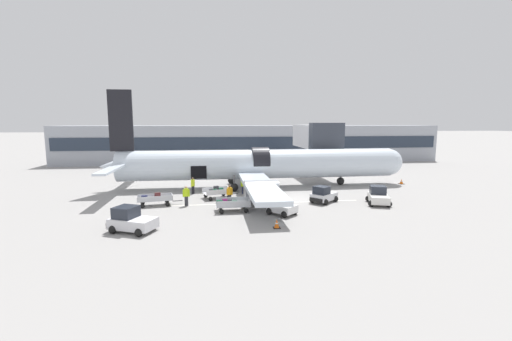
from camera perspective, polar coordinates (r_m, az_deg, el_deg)
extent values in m
plane|color=gray|center=(34.12, 6.43, -4.70)|extent=(500.00, 500.00, 0.00)
cube|color=silver|center=(32.10, 0.38, -5.45)|extent=(19.22, 0.31, 0.01)
cube|color=#9EA3AD|center=(66.80, -0.59, 4.55)|extent=(71.32, 9.28, 6.89)
cube|color=#232D3D|center=(62.13, -0.06, 4.61)|extent=(69.89, 0.16, 2.21)
cylinder|color=#4C4C51|center=(49.09, 9.53, 1.46)|extent=(0.60, 0.60, 3.94)
cube|color=silver|center=(48.82, 9.62, 5.61)|extent=(3.18, 11.76, 3.18)
cube|color=#333842|center=(43.81, 11.67, 5.30)|extent=(4.13, 1.60, 3.81)
cylinder|color=silver|center=(39.74, 0.66, 1.07)|extent=(31.80, 3.37, 3.37)
sphere|color=silver|center=(44.86, 21.20, 1.32)|extent=(3.20, 3.20, 3.20)
cone|color=silver|center=(40.64, -22.12, 0.63)|extent=(3.87, 3.10, 3.10)
cylinder|color=black|center=(39.67, 0.67, 1.50)|extent=(1.91, 3.37, 3.37)
cube|color=black|center=(40.20, -21.62, 7.73)|extent=(2.52, 0.28, 6.62)
cube|color=silver|center=(36.27, -22.77, 0.31)|extent=(1.16, 8.65, 0.20)
cube|color=silver|center=(44.62, -19.91, 1.79)|extent=(1.16, 8.65, 0.20)
cube|color=silver|center=(31.64, 0.52, -2.42)|extent=(2.76, 15.45, 0.40)
cube|color=silver|center=(47.81, -2.27, 1.12)|extent=(2.76, 15.45, 0.40)
cylinder|color=gray|center=(31.85, 0.86, -3.54)|extent=(3.11, 2.15, 2.15)
cylinder|color=gray|center=(47.86, -2.02, 0.35)|extent=(3.11, 2.15, 2.15)
cube|color=black|center=(37.78, -9.53, -0.31)|extent=(1.70, 0.12, 1.40)
cylinder|color=#56565B|center=(42.49, 13.93, -0.80)|extent=(0.22, 0.22, 1.38)
sphere|color=black|center=(42.60, 13.90, -1.72)|extent=(0.91, 0.91, 0.91)
cylinder|color=#56565B|center=(37.28, -3.66, -1.79)|extent=(0.22, 0.22, 1.38)
sphere|color=black|center=(37.40, -3.65, -2.83)|extent=(0.91, 0.91, 0.91)
cylinder|color=#56565B|center=(41.97, -4.11, -0.69)|extent=(0.22, 0.22, 1.38)
sphere|color=black|center=(42.08, -4.10, -1.62)|extent=(0.91, 0.91, 0.91)
cube|color=silver|center=(33.51, 19.73, -4.37)|extent=(2.43, 3.25, 0.66)
cube|color=#232833|center=(33.86, 19.66, -3.03)|extent=(1.70, 1.67, 0.74)
cube|color=black|center=(34.98, 19.35, -4.06)|extent=(1.40, 0.57, 0.33)
sphere|color=black|center=(34.64, 20.70, -4.51)|extent=(0.56, 0.56, 0.56)
sphere|color=black|center=(34.41, 18.21, -4.47)|extent=(0.56, 0.56, 0.56)
sphere|color=black|center=(32.75, 21.28, -5.24)|extent=(0.56, 0.56, 0.56)
sphere|color=black|center=(32.50, 18.64, -5.21)|extent=(0.56, 0.56, 0.56)
cube|color=white|center=(28.20, 4.35, -6.26)|extent=(2.58, 2.65, 0.60)
cube|color=#232833|center=(28.28, 3.73, -4.88)|extent=(1.60, 1.58, 0.68)
cube|color=black|center=(28.92, 2.48, -6.13)|extent=(1.07, 0.96, 0.30)
sphere|color=black|center=(29.25, 3.97, -6.26)|extent=(0.56, 0.56, 0.56)
sphere|color=black|center=(28.18, 2.24, -6.80)|extent=(0.56, 0.56, 0.56)
sphere|color=black|center=(28.39, 6.43, -6.73)|extent=(0.56, 0.56, 0.56)
sphere|color=black|center=(27.29, 4.75, -7.31)|extent=(0.56, 0.56, 0.56)
cube|color=silver|center=(25.33, -19.80, -8.25)|extent=(3.50, 2.84, 0.71)
cube|color=#232833|center=(25.46, -20.85, -6.48)|extent=(1.86, 1.89, 0.78)
cube|color=black|center=(26.34, -22.56, -8.09)|extent=(0.76, 1.43, 0.36)
sphere|color=black|center=(26.65, -20.52, -8.18)|extent=(0.56, 0.56, 0.56)
sphere|color=black|center=(25.46, -22.77, -9.06)|extent=(0.56, 0.56, 0.56)
sphere|color=black|center=(25.44, -16.77, -8.77)|extent=(0.56, 0.56, 0.56)
sphere|color=black|center=(24.20, -18.94, -9.74)|extent=(0.56, 0.56, 0.56)
cube|color=silver|center=(33.00, 11.26, -4.25)|extent=(2.98, 2.83, 0.64)
cube|color=#232833|center=(32.48, 10.86, -3.22)|extent=(1.72, 1.72, 0.72)
cube|color=black|center=(31.88, 9.96, -4.89)|extent=(0.94, 1.09, 0.32)
sphere|color=black|center=(32.68, 9.37, -4.83)|extent=(0.56, 0.56, 0.56)
sphere|color=black|center=(31.95, 11.47, -5.17)|extent=(0.56, 0.56, 0.56)
sphere|color=black|center=(34.17, 11.04, -4.30)|extent=(0.56, 0.56, 0.56)
sphere|color=black|center=(33.48, 13.08, -4.62)|extent=(0.56, 0.56, 0.56)
cube|color=silver|center=(34.20, -6.51, -3.71)|extent=(3.02, 2.33, 0.05)
cube|color=silver|center=(34.55, -4.45, -3.16)|extent=(0.52, 1.61, 0.43)
cube|color=silver|center=(33.40, -6.11, -3.57)|extent=(2.52, 0.78, 0.43)
cube|color=silver|center=(34.91, -6.91, -3.08)|extent=(2.52, 0.78, 0.43)
cube|color=#333338|center=(34.80, -3.70, -3.87)|extent=(0.89, 0.33, 0.06)
sphere|color=black|center=(33.79, -4.57, -4.46)|extent=(0.40, 0.40, 0.40)
sphere|color=black|center=(35.33, -5.46, -3.92)|extent=(0.40, 0.40, 0.40)
sphere|color=black|center=(33.24, -7.62, -4.71)|extent=(0.40, 0.40, 0.40)
sphere|color=black|center=(34.81, -8.38, -4.15)|extent=(0.40, 0.40, 0.40)
cube|color=#2D2D33|center=(34.36, -6.66, -3.09)|extent=(0.52, 0.43, 0.62)
cube|color=#14472D|center=(34.44, -5.88, -3.23)|extent=(0.53, 0.44, 0.41)
cube|color=#2D2D33|center=(33.87, -7.50, -3.44)|extent=(0.41, 0.31, 0.41)
cube|color=#14472D|center=(33.87, -6.88, -3.44)|extent=(0.42, 0.32, 0.40)
cube|color=#B7BABF|center=(32.38, -16.50, -4.71)|extent=(3.27, 1.81, 0.05)
cube|color=#B7BABF|center=(32.37, -13.82, -4.19)|extent=(0.28, 1.32, 0.41)
cube|color=#B7BABF|center=(31.71, -16.50, -4.54)|extent=(3.00, 0.55, 0.41)
cube|color=#B7BABF|center=(32.95, -16.52, -4.08)|extent=(3.00, 0.55, 0.41)
cube|color=#333338|center=(32.49, -12.94, -4.94)|extent=(0.90, 0.23, 0.06)
sphere|color=black|center=(31.82, -14.50, -5.47)|extent=(0.40, 0.40, 0.40)
sphere|color=black|center=(33.12, -14.60, -4.95)|extent=(0.40, 0.40, 0.40)
sphere|color=black|center=(31.82, -18.42, -5.63)|extent=(0.40, 0.40, 0.40)
sphere|color=black|center=(33.11, -18.37, -5.10)|extent=(0.40, 0.40, 0.40)
cube|color=#1E2347|center=(32.49, -18.11, -4.32)|extent=(0.56, 0.36, 0.40)
cube|color=#4C1E1E|center=(32.47, -16.09, -4.08)|extent=(0.56, 0.34, 0.59)
cube|color=#B7BABF|center=(29.24, -3.84, -5.79)|extent=(2.92, 1.64, 0.05)
cube|color=#B7BABF|center=(29.32, -1.07, -5.17)|extent=(0.08, 1.60, 0.51)
cube|color=#B7BABF|center=(28.43, -3.73, -5.61)|extent=(2.84, 0.10, 0.51)
cube|color=#B7BABF|center=(29.93, -3.97, -4.92)|extent=(2.84, 0.10, 0.51)
cube|color=#333338|center=(29.50, -0.14, -6.08)|extent=(0.90, 0.09, 0.06)
sphere|color=black|center=(28.64, -1.67, -6.72)|extent=(0.40, 0.40, 0.40)
sphere|color=black|center=(30.18, -2.03, -5.95)|extent=(0.40, 0.40, 0.40)
sphere|color=black|center=(28.49, -5.76, -6.84)|extent=(0.40, 0.40, 0.40)
sphere|color=black|center=(30.04, -5.90, -6.06)|extent=(0.40, 0.40, 0.40)
cube|color=#2D2D33|center=(29.47, -4.45, -5.22)|extent=(0.45, 0.28, 0.42)
cube|color=#14472D|center=(29.35, -6.03, -5.32)|extent=(0.59, 0.36, 0.39)
cube|color=#14472D|center=(29.39, -3.67, -5.35)|extent=(0.56, 0.26, 0.32)
cube|color=#721951|center=(29.41, -5.21, -5.21)|extent=(0.46, 0.28, 0.46)
cylinder|color=black|center=(31.94, -4.42, -4.77)|extent=(0.40, 0.40, 0.85)
cylinder|color=orange|center=(31.78, -4.43, -3.42)|extent=(0.51, 0.51, 0.67)
sphere|color=brown|center=(31.70, -4.44, -2.62)|extent=(0.24, 0.24, 0.24)
cylinder|color=orange|center=(31.71, -4.83, -3.59)|extent=(0.16, 0.16, 0.62)
cylinder|color=orange|center=(31.89, -4.03, -3.52)|extent=(0.16, 0.16, 0.62)
cylinder|color=#1E2338|center=(36.16, -2.16, -3.28)|extent=(0.41, 0.41, 0.81)
cylinder|color=#B7E019|center=(36.02, -2.16, -2.15)|extent=(0.53, 0.53, 0.64)
sphere|color=beige|center=(35.95, -2.17, -1.48)|extent=(0.22, 0.22, 0.22)
cylinder|color=#B7E019|center=(36.15, -2.47, -2.23)|extent=(0.17, 0.17, 0.58)
cylinder|color=#B7E019|center=(35.92, -1.85, -2.29)|extent=(0.17, 0.17, 0.58)
cylinder|color=#2D2D33|center=(31.61, -11.52, -5.01)|extent=(0.35, 0.35, 0.89)
cylinder|color=#B7E019|center=(31.45, -11.56, -3.60)|extent=(0.44, 0.44, 0.70)
sphere|color=tan|center=(31.36, -11.59, -2.75)|extent=(0.25, 0.25, 0.25)
cylinder|color=#B7E019|center=(31.46, -12.01, -3.75)|extent=(0.14, 0.14, 0.64)
cylinder|color=#B7E019|center=(31.46, -11.11, -3.72)|extent=(0.14, 0.14, 0.64)
cylinder|color=black|center=(36.74, -10.46, -3.20)|extent=(0.43, 0.43, 0.85)
cylinder|color=#CCE523|center=(36.60, -10.49, -2.03)|extent=(0.55, 0.55, 0.67)
sphere|color=brown|center=(36.53, -10.51, -1.33)|extent=(0.23, 0.23, 0.23)
cylinder|color=#CCE523|center=(36.43, -10.71, -2.20)|extent=(0.18, 0.18, 0.61)
cylinder|color=#CCE523|center=(36.80, -10.27, -2.09)|extent=(0.18, 0.18, 0.61)
cube|color=black|center=(45.58, 23.07, -2.06)|extent=(0.62, 0.62, 0.03)
cone|color=orange|center=(45.54, 23.09, -1.70)|extent=(0.46, 0.46, 0.61)
cylinder|color=white|center=(45.53, 23.09, -1.66)|extent=(0.27, 0.27, 0.07)
cube|color=black|center=(24.82, 3.47, -9.51)|extent=(0.51, 0.51, 0.03)
cone|color=orange|center=(24.73, 3.48, -8.83)|extent=(0.38, 0.38, 0.64)
cylinder|color=white|center=(24.72, 3.48, -8.76)|extent=(0.22, 0.22, 0.08)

